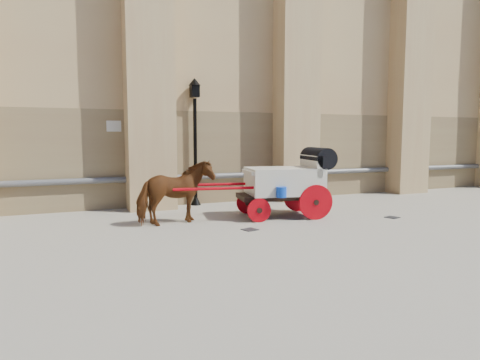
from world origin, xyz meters
name	(u,v)px	position (x,y,z in m)	size (l,w,h in m)	color
ground	(224,230)	(0.00, 0.00, 0.00)	(90.00, 90.00, 0.00)	gray
horse	(175,193)	(-0.89, 1.08, 0.80)	(0.86, 1.89, 1.60)	#5E2F13
carriage	(289,179)	(2.27, 0.95, 1.02)	(4.46, 1.88, 1.89)	black
street_lamp	(195,138)	(0.46, 3.80, 2.15)	(0.38, 0.38, 4.01)	black
drain_grate_near	(250,230)	(0.57, -0.23, 0.01)	(0.32, 0.32, 0.01)	black
drain_grate_far	(392,217)	(4.76, -0.33, 0.01)	(0.32, 0.32, 0.01)	black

